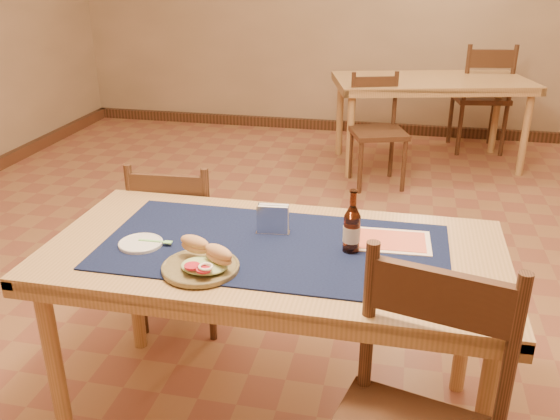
% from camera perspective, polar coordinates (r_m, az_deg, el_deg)
% --- Properties ---
extents(room, '(6.04, 7.04, 2.84)m').
position_cam_1_polar(room, '(2.66, 3.33, 16.95)').
color(room, '#946340').
rests_on(room, ground).
extents(main_table, '(1.60, 0.80, 0.75)m').
position_cam_1_polar(main_table, '(2.12, -0.57, -5.59)').
color(main_table, tan).
rests_on(main_table, ground).
extents(placemat, '(1.20, 0.60, 0.01)m').
position_cam_1_polar(placemat, '(2.08, -0.58, -3.52)').
color(placemat, '#111C3E').
rests_on(placemat, main_table).
extents(baseboard, '(6.00, 7.00, 0.10)m').
position_cam_1_polar(baseboard, '(3.11, 2.75, -8.63)').
color(baseboard, '#4E2C1B').
rests_on(baseboard, ground).
extents(back_table, '(1.75, 1.17, 0.75)m').
position_cam_1_polar(back_table, '(5.24, 14.35, 11.26)').
color(back_table, tan).
rests_on(back_table, ground).
extents(chair_main_far, '(0.42, 0.42, 0.87)m').
position_cam_1_polar(chair_main_far, '(2.85, -9.45, -2.86)').
color(chair_main_far, '#4E2C1B').
rests_on(chair_main_far, ground).
extents(chair_back_near, '(0.51, 0.51, 0.87)m').
position_cam_1_polar(chair_back_near, '(4.74, 9.31, 7.74)').
color(chair_back_near, '#4E2C1B').
rests_on(chair_back_near, ground).
extents(chair_back_far, '(0.53, 0.53, 1.00)m').
position_cam_1_polar(chair_back_far, '(5.81, 18.82, 10.35)').
color(chair_back_far, '#4E2C1B').
rests_on(chair_back_far, ground).
extents(sandwich_plate, '(0.25, 0.25, 0.10)m').
position_cam_1_polar(sandwich_plate, '(1.93, -7.45, -5.05)').
color(sandwich_plate, olive).
rests_on(sandwich_plate, placemat).
extents(side_plate, '(0.15, 0.15, 0.01)m').
position_cam_1_polar(side_plate, '(2.14, -13.27, -3.12)').
color(side_plate, silver).
rests_on(side_plate, placemat).
extents(fork, '(0.12, 0.02, 0.00)m').
position_cam_1_polar(fork, '(2.12, -11.66, -2.98)').
color(fork, '#88E57E').
rests_on(fork, side_plate).
extents(beer_bottle, '(0.06, 0.06, 0.22)m').
position_cam_1_polar(beer_bottle, '(2.02, 6.92, -1.82)').
color(beer_bottle, '#4D1F0D').
rests_on(beer_bottle, placemat).
extents(napkin_holder, '(0.13, 0.05, 0.11)m').
position_cam_1_polar(napkin_holder, '(2.15, -0.69, -0.97)').
color(napkin_holder, silver).
rests_on(napkin_holder, placemat).
extents(menu_card, '(0.28, 0.21, 0.01)m').
position_cam_1_polar(menu_card, '(2.14, 10.72, -2.93)').
color(menu_card, '#F9DDBC').
rests_on(menu_card, placemat).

